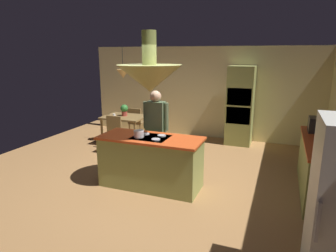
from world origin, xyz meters
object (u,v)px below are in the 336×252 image
(person_at_island, at_px, (156,126))
(microwave_on_counter, at_px, (322,125))
(cooking_pot_on_cooktop, at_px, (139,134))
(canister_flour, at_px, (330,146))
(oven_tower, at_px, (240,106))
(dining_table, at_px, (125,120))
(cup_on_table, at_px, (114,115))
(potted_plant_on_table, at_px, (124,109))
(kitchen_island, at_px, (151,162))
(canister_sugar, at_px, (329,143))
(chair_facing_island, at_px, (112,132))
(chair_by_back_wall, at_px, (136,121))

(person_at_island, bearing_deg, microwave_on_counter, 14.41)
(cooking_pot_on_cooktop, bearing_deg, canister_flour, 7.64)
(oven_tower, distance_m, dining_table, 3.05)
(cup_on_table, bearing_deg, canister_flour, -18.89)
(person_at_island, distance_m, potted_plant_on_table, 2.15)
(kitchen_island, relative_size, cup_on_table, 20.45)
(kitchen_island, height_order, canister_flour, canister_flour)
(canister_sugar, bearing_deg, microwave_on_counter, 90.00)
(cup_on_table, bearing_deg, potted_plant_on_table, 57.69)
(chair_facing_island, height_order, canister_flour, canister_flour)
(chair_facing_island, height_order, microwave_on_counter, microwave_on_counter)
(cooking_pot_on_cooktop, bearing_deg, oven_tower, 69.52)
(cooking_pot_on_cooktop, bearing_deg, chair_by_back_wall, 118.21)
(chair_facing_island, bearing_deg, potted_plant_on_table, 92.23)
(person_at_island, relative_size, chair_by_back_wall, 1.91)
(kitchen_island, bearing_deg, oven_tower, 71.26)
(kitchen_island, distance_m, person_at_island, 0.84)
(kitchen_island, bearing_deg, chair_by_back_wall, 121.81)
(potted_plant_on_table, bearing_deg, cup_on_table, -122.31)
(chair_by_back_wall, distance_m, microwave_on_counter, 4.76)
(cup_on_table, distance_m, canister_sugar, 4.95)
(person_at_island, distance_m, chair_by_back_wall, 2.62)
(oven_tower, height_order, chair_by_back_wall, oven_tower)
(canister_flour, height_order, microwave_on_counter, microwave_on_counter)
(dining_table, bearing_deg, cooking_pot_on_cooktop, -55.37)
(microwave_on_counter, height_order, cooking_pot_on_cooktop, microwave_on_counter)
(kitchen_island, relative_size, microwave_on_counter, 4.00)
(chair_by_back_wall, bearing_deg, cup_on_table, 77.57)
(person_at_island, distance_m, chair_facing_island, 1.78)
(cup_on_table, relative_size, cooking_pot_on_cooktop, 0.50)
(oven_tower, distance_m, cooking_pot_on_cooktop, 3.60)
(potted_plant_on_table, relative_size, microwave_on_counter, 0.65)
(kitchen_island, relative_size, potted_plant_on_table, 6.14)
(oven_tower, xyz_separation_m, chair_by_back_wall, (-2.80, -0.50, -0.52))
(person_at_island, height_order, microwave_on_counter, person_at_island)
(cooking_pot_on_cooktop, bearing_deg, microwave_on_counter, 27.52)
(kitchen_island, bearing_deg, chair_facing_island, 139.36)
(cup_on_table, bearing_deg, person_at_island, -35.84)
(chair_facing_island, bearing_deg, person_at_island, -27.82)
(oven_tower, xyz_separation_m, canister_sugar, (1.74, -2.79, -0.02))
(chair_facing_island, height_order, potted_plant_on_table, potted_plant_on_table)
(canister_flour, bearing_deg, oven_tower, 120.36)
(person_at_island, relative_size, microwave_on_counter, 3.62)
(chair_by_back_wall, height_order, cup_on_table, chair_by_back_wall)
(microwave_on_counter, bearing_deg, kitchen_island, -153.23)
(canister_flour, bearing_deg, person_at_island, 172.75)
(oven_tower, height_order, canister_flour, oven_tower)
(cooking_pot_on_cooktop, bearing_deg, dining_table, 124.63)
(oven_tower, bearing_deg, chair_by_back_wall, -169.84)
(kitchen_island, xyz_separation_m, person_at_island, (-0.18, 0.66, 0.49))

